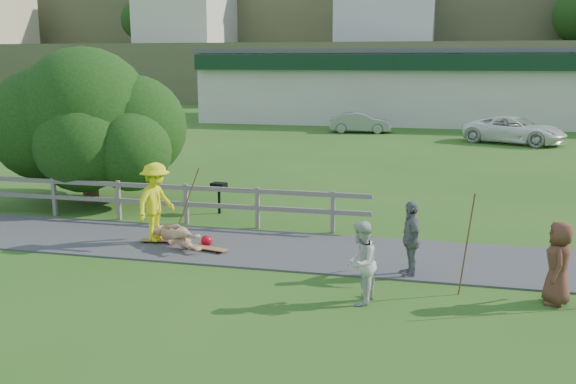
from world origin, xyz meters
name	(u,v)px	position (x,y,z in m)	size (l,w,h in m)	color
ground	(215,267)	(0.00, 0.00, 0.00)	(260.00, 260.00, 0.00)	#2A5A19
path	(237,246)	(0.00, 1.50, 0.02)	(34.00, 3.00, 0.04)	#3D3D40
fence	(98,193)	(-4.62, 3.30, 0.72)	(15.05, 0.10, 1.10)	#5F5A54
strip_mall	(434,85)	(4.00, 34.94, 2.58)	(32.50, 10.75, 5.10)	beige
skater_rider	(156,206)	(-1.95, 1.32, 0.94)	(1.22, 0.70, 1.89)	yellow
skater_fallen	(177,236)	(-1.32, 1.05, 0.30)	(1.66, 0.40, 0.61)	tan
spectator_a	(361,263)	(3.29, -1.38, 0.77)	(0.75, 0.58, 1.54)	silver
spectator_b	(411,239)	(4.09, 0.34, 0.79)	(0.93, 0.39, 1.59)	slate
spectator_c	(559,263)	(6.76, -0.58, 0.77)	(0.75, 0.49, 1.54)	brown
car_silver	(360,123)	(-0.21, 26.59, 0.61)	(1.30, 3.72, 1.22)	#919598
car_white	(514,130)	(8.39, 23.23, 0.72)	(2.40, 5.20, 1.44)	white
tree	(88,142)	(-6.00, 5.25, 1.89)	(6.61, 6.61, 3.77)	#15330E
bbq	(219,198)	(-1.54, 4.65, 0.45)	(0.42, 0.32, 0.90)	black
longboard_rider	(158,242)	(-1.95, 1.32, 0.05)	(0.83, 0.20, 0.09)	olive
longboard_fallen	(208,250)	(-0.52, 0.95, 0.05)	(0.95, 0.23, 0.11)	olive
helmet	(207,241)	(-0.72, 1.40, 0.14)	(0.27, 0.27, 0.27)	#BB0819
pole_rider	(186,202)	(-1.35, 1.72, 0.99)	(0.03, 0.03, 1.98)	brown
pole_spec_left	(467,245)	(5.15, -0.52, 0.99)	(0.03, 0.03, 1.98)	brown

